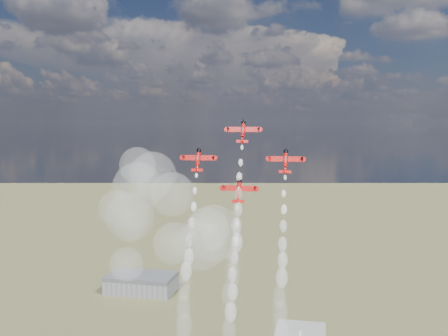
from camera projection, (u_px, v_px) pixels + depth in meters
name	position (u px, v px, depth m)	size (l,w,h in m)	color
hangar	(141.00, 283.00, 354.69)	(50.00, 28.00, 13.00)	gray
plane_lead	(243.00, 131.00, 166.69)	(11.78, 5.43, 8.01)	red
plane_left	(198.00, 160.00, 166.74)	(11.78, 5.43, 8.01)	red
plane_right	(286.00, 161.00, 160.61)	(11.78, 5.43, 8.01)	red
plane_slot	(239.00, 190.00, 160.66)	(11.78, 5.43, 8.01)	red
smoke_trail_lead	(233.00, 261.00, 154.14)	(5.44, 22.37, 49.25)	white
smoke_trail_left	(186.00, 292.00, 154.00)	(5.70, 21.49, 49.72)	white
smoke_trail_right	(281.00, 299.00, 147.98)	(5.57, 21.99, 49.64)	white
smoke_trail_slot	(229.00, 332.00, 148.12)	(5.20, 21.39, 49.64)	white
drifted_smoke_cloud	(165.00, 215.00, 179.74)	(55.65, 39.67, 52.46)	white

